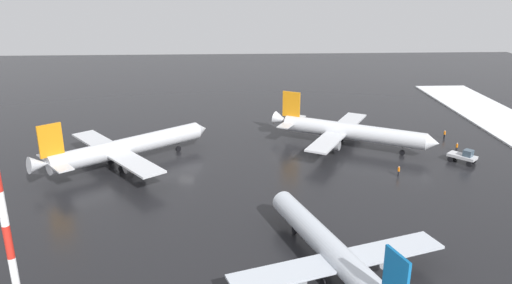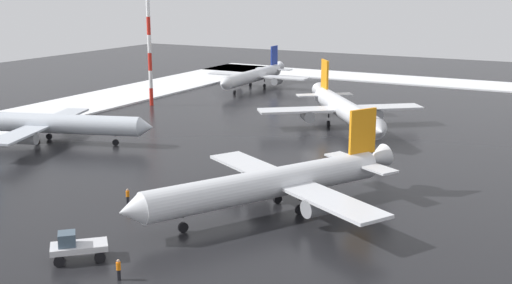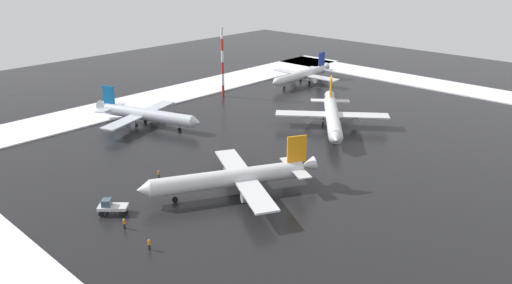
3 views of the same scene
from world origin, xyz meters
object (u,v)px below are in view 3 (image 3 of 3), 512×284
(ground_crew_beside_wing, at_px, (124,223))
(ground_crew_near_tug, at_px, (159,174))
(ground_crew_by_nose_gear, at_px, (149,244))
(airplane_foreground_jet, at_px, (302,75))
(airplane_distant_tail, at_px, (146,114))
(pushback_tug, at_px, (111,206))
(antenna_mast, at_px, (222,62))
(airplane_parked_starboard, at_px, (332,116))
(airplane_parked_portside, at_px, (233,178))

(ground_crew_beside_wing, xyz_separation_m, ground_crew_near_tug, (-14.23, -10.74, 0.00))
(ground_crew_near_tug, relative_size, ground_crew_by_nose_gear, 1.00)
(airplane_foreground_jet, height_order, airplane_distant_tail, airplane_distant_tail)
(pushback_tug, bearing_deg, antenna_mast, -101.35)
(airplane_distant_tail, xyz_separation_m, antenna_mast, (-30.76, -5.93, 7.06))
(airplane_distant_tail, xyz_separation_m, airplane_parked_starboard, (-28.63, 33.61, 0.30))
(ground_crew_beside_wing, bearing_deg, pushback_tug, 169.87)
(airplane_foreground_jet, distance_m, pushback_tug, 92.39)
(ground_crew_near_tug, xyz_separation_m, ground_crew_by_nose_gear, (15.06, 18.24, 0.00))
(airplane_foreground_jet, relative_size, airplane_parked_starboard, 1.05)
(antenna_mast, bearing_deg, airplane_distant_tail, 10.92)
(airplane_parked_starboard, bearing_deg, ground_crew_near_tug, -46.81)
(airplane_parked_portside, bearing_deg, ground_crew_beside_wing, 18.34)
(airplane_parked_starboard, height_order, ground_crew_near_tug, airplane_parked_starboard)
(airplane_parked_portside, relative_size, ground_crew_by_nose_gear, 16.82)
(ground_crew_beside_wing, bearing_deg, airplane_parked_starboard, 95.99)
(airplane_foreground_jet, relative_size, antenna_mast, 1.44)
(ground_crew_near_tug, bearing_deg, antenna_mast, 36.47)
(airplane_parked_portside, xyz_separation_m, airplane_distant_tail, (-11.04, -41.00, -0.21))
(airplane_parked_portside, relative_size, pushback_tug, 5.93)
(airplane_parked_portside, distance_m, ground_crew_near_tug, 15.38)
(airplane_parked_starboard, relative_size, ground_crew_by_nose_gear, 15.89)
(airplane_parked_portside, bearing_deg, pushback_tug, 2.14)
(airplane_foreground_jet, height_order, ground_crew_by_nose_gear, airplane_foreground_jet)
(airplane_parked_portside, xyz_separation_m, airplane_foreground_jet, (-69.16, -39.61, -0.29))
(airplane_foreground_jet, height_order, ground_crew_near_tug, airplane_foreground_jet)
(ground_crew_beside_wing, bearing_deg, airplane_parked_portside, 81.64)
(pushback_tug, height_order, ground_crew_by_nose_gear, pushback_tug)
(airplane_distant_tail, relative_size, ground_crew_by_nose_gear, 16.69)
(airplane_foreground_jet, relative_size, ground_crew_by_nose_gear, 16.69)
(airplane_parked_portside, relative_size, airplane_foreground_jet, 1.01)
(airplane_parked_portside, distance_m, airplane_parked_starboard, 40.35)
(pushback_tug, distance_m, antenna_mast, 71.30)
(antenna_mast, bearing_deg, ground_crew_by_nose_gear, 39.38)
(airplane_distant_tail, distance_m, ground_crew_beside_wing, 48.14)
(airplane_parked_portside, height_order, antenna_mast, antenna_mast)
(ground_crew_near_tug, xyz_separation_m, antenna_mast, (-46.84, -32.56, 8.97))
(airplane_parked_portside, height_order, airplane_distant_tail, airplane_parked_portside)
(airplane_distant_tail, bearing_deg, airplane_parked_starboard, 22.02)
(airplane_distant_tail, bearing_deg, ground_crew_near_tug, -49.53)
(airplane_distant_tail, relative_size, ground_crew_beside_wing, 16.69)
(airplane_foreground_jet, distance_m, antenna_mast, 29.21)
(ground_crew_near_tug, height_order, ground_crew_by_nose_gear, same)
(antenna_mast, bearing_deg, ground_crew_beside_wing, 35.33)
(airplane_foreground_jet, distance_m, ground_crew_by_nose_gear, 99.30)
(ground_crew_by_nose_gear, distance_m, antenna_mast, 80.58)
(airplane_distant_tail, relative_size, pushback_tug, 5.89)
(airplane_parked_portside, bearing_deg, ground_crew_by_nose_gear, 39.93)
(airplane_parked_starboard, distance_m, ground_crew_near_tug, 45.30)
(ground_crew_by_nose_gear, bearing_deg, pushback_tug, -119.85)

